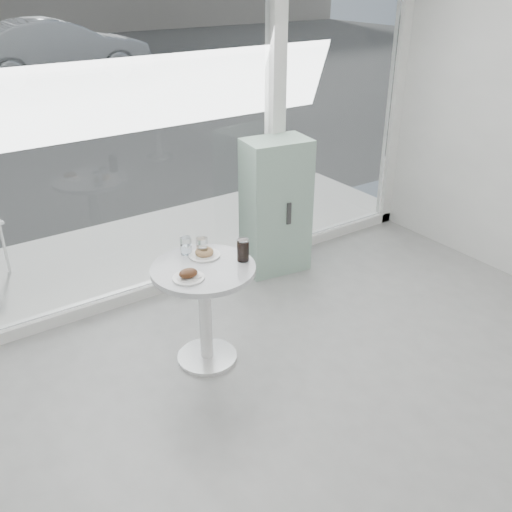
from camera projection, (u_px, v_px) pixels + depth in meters
ground at (464, 504)px, 3.08m from camera, size 6.00×6.00×0.00m
storefront at (192, 90)px, 4.54m from camera, size 5.00×0.14×3.00m
main_table at (204, 295)px, 3.97m from camera, size 0.72×0.72×0.77m
patio_deck at (156, 246)px, 5.86m from camera, size 5.60×1.60×0.05m
mint_cabinet at (275, 206)px, 5.22m from camera, size 0.63×0.47×1.25m
car_silver at (58, 50)px, 14.11m from camera, size 4.45×1.62×1.46m
plate_fritter at (189, 275)px, 3.72m from camera, size 0.21×0.21×0.07m
plate_donut at (204, 253)px, 4.01m from camera, size 0.22×0.22×0.05m
water_tumbler_a at (186, 247)px, 4.02m from camera, size 0.08×0.08×0.13m
water_tumbler_b at (202, 248)px, 4.00m from camera, size 0.08×0.08×0.13m
cola_glass at (243, 250)px, 3.92m from camera, size 0.08×0.08×0.16m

